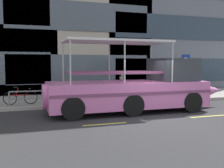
{
  "coord_description": "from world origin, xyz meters",
  "views": [
    {
      "loc": [
        -5.25,
        -10.59,
        2.4
      ],
      "look_at": [
        -1.1,
        2.13,
        1.3
      ],
      "focal_mm": 41.61,
      "sensor_mm": 36.0,
      "label": 1
    }
  ],
  "objects_px": {
    "duck_tour_boat": "(138,89)",
    "pedestrian_near_bow": "(161,81)",
    "parking_sign": "(185,68)",
    "pedestrian_mid_left": "(122,83)",
    "leaned_bicycle": "(20,97)"
  },
  "relations": [
    {
      "from": "leaned_bicycle",
      "to": "parking_sign",
      "type": "bearing_deg",
      "value": -0.18
    },
    {
      "from": "leaned_bicycle",
      "to": "pedestrian_mid_left",
      "type": "height_order",
      "value": "pedestrian_mid_left"
    },
    {
      "from": "leaned_bicycle",
      "to": "pedestrian_mid_left",
      "type": "bearing_deg",
      "value": 5.61
    },
    {
      "from": "duck_tour_boat",
      "to": "pedestrian_mid_left",
      "type": "bearing_deg",
      "value": 83.09
    },
    {
      "from": "pedestrian_near_bow",
      "to": "pedestrian_mid_left",
      "type": "relative_size",
      "value": 1.05
    },
    {
      "from": "pedestrian_mid_left",
      "to": "parking_sign",
      "type": "bearing_deg",
      "value": -8.6
    },
    {
      "from": "duck_tour_boat",
      "to": "pedestrian_near_bow",
      "type": "xyz_separation_m",
      "value": [
        3.28,
        3.61,
        0.09
      ]
    },
    {
      "from": "pedestrian_near_bow",
      "to": "duck_tour_boat",
      "type": "bearing_deg",
      "value": -132.22
    },
    {
      "from": "leaned_bicycle",
      "to": "pedestrian_mid_left",
      "type": "xyz_separation_m",
      "value": [
        6.0,
        0.59,
        0.6
      ]
    },
    {
      "from": "parking_sign",
      "to": "pedestrian_near_bow",
      "type": "distance_m",
      "value": 1.74
    },
    {
      "from": "leaned_bicycle",
      "to": "pedestrian_near_bow",
      "type": "bearing_deg",
      "value": 5.64
    },
    {
      "from": "leaned_bicycle",
      "to": "duck_tour_boat",
      "type": "xyz_separation_m",
      "value": [
        5.6,
        -2.74,
        0.56
      ]
    },
    {
      "from": "pedestrian_mid_left",
      "to": "pedestrian_near_bow",
      "type": "bearing_deg",
      "value": 5.7
    },
    {
      "from": "parking_sign",
      "to": "pedestrian_near_bow",
      "type": "relative_size",
      "value": 1.62
    },
    {
      "from": "parking_sign",
      "to": "pedestrian_mid_left",
      "type": "distance_m",
      "value": 4.25
    }
  ]
}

